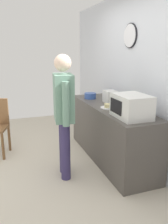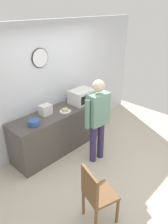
% 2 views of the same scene
% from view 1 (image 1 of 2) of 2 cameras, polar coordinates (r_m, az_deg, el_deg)
% --- Properties ---
extents(ground_plane, '(6.00, 6.00, 0.00)m').
position_cam_1_polar(ground_plane, '(3.52, -11.31, -14.84)').
color(ground_plane, beige).
extents(back_wall, '(5.40, 0.13, 2.60)m').
position_cam_1_polar(back_wall, '(3.65, 13.45, 7.79)').
color(back_wall, silver).
rests_on(back_wall, ground_plane).
extents(kitchen_counter, '(2.06, 0.62, 0.88)m').
position_cam_1_polar(kitchen_counter, '(3.80, 6.48, -4.97)').
color(kitchen_counter, '#4C4742').
rests_on(kitchen_counter, ground_plane).
extents(microwave, '(0.50, 0.39, 0.30)m').
position_cam_1_polar(microwave, '(3.05, 11.49, 1.37)').
color(microwave, silver).
rests_on(microwave, kitchen_counter).
extents(sandwich_plate, '(0.24, 0.24, 0.07)m').
position_cam_1_polar(sandwich_plate, '(3.52, 5.93, 1.27)').
color(sandwich_plate, white).
rests_on(sandwich_plate, kitchen_counter).
extents(salad_bowl, '(0.21, 0.21, 0.10)m').
position_cam_1_polar(salad_bowl, '(4.19, 1.52, 3.97)').
color(salad_bowl, '#33519E').
rests_on(salad_bowl, kitchen_counter).
extents(toaster, '(0.22, 0.18, 0.20)m').
position_cam_1_polar(toaster, '(3.88, 6.37, 3.76)').
color(toaster, silver).
rests_on(toaster, kitchen_counter).
extents(fork_utensil, '(0.16, 0.09, 0.01)m').
position_cam_1_polar(fork_utensil, '(3.22, 16.62, -0.90)').
color(fork_utensil, silver).
rests_on(fork_utensil, kitchen_counter).
extents(spoon_utensil, '(0.14, 0.13, 0.01)m').
position_cam_1_polar(spoon_utensil, '(3.41, 14.47, 0.11)').
color(spoon_utensil, silver).
rests_on(spoon_utensil, kitchen_counter).
extents(person_standing, '(0.58, 0.29, 1.68)m').
position_cam_1_polar(person_standing, '(3.11, -4.96, 0.90)').
color(person_standing, '#352D5A').
rests_on(person_standing, ground_plane).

